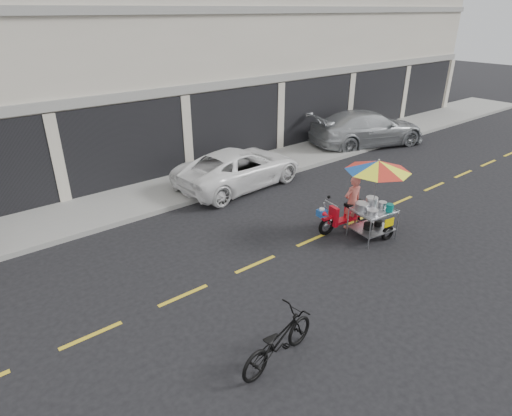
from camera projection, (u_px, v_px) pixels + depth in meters
ground at (313, 239)px, 11.53m from camera, size 90.00×90.00×0.00m
sidewalk at (204, 179)px, 15.39m from camera, size 45.00×3.00×0.15m
shophouse_block at (191, 44)px, 18.81m from camera, size 36.00×8.11×10.40m
centerline at (313, 239)px, 11.53m from camera, size 42.00×0.10×0.01m
white_pickup at (240, 168)px, 14.77m from camera, size 4.87×2.56×1.31m
silver_pickup at (367, 128)px, 19.15m from camera, size 5.75×3.62×1.55m
near_bicycle at (278, 340)px, 7.37m from camera, size 1.83×0.86×0.92m
food_vendor_rig at (367, 187)px, 11.28m from camera, size 2.19×1.96×2.20m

